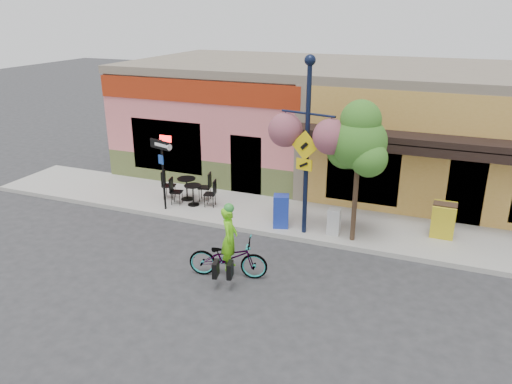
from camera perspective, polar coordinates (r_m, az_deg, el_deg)
ground at (r=14.58m, az=4.55°, el=-6.54°), size 90.00×90.00×0.00m
sidewalk at (r=16.29m, az=6.69°, el=-3.32°), size 24.00×3.00×0.15m
curb at (r=15.02m, az=5.19°, el=-5.40°), size 24.00×0.12×0.15m
building at (r=20.76m, az=11.05°, el=7.95°), size 18.20×8.20×4.50m
bicycle at (r=12.95m, az=-3.21°, el=-7.49°), size 2.16×1.17×1.08m
cyclist_rider at (r=12.79m, az=-3.03°, el=-6.32°), size 0.54×0.69×1.69m
lamp_post at (r=14.42m, az=5.83°, el=4.97°), size 1.78×1.00×5.26m
one_way_sign at (r=16.82m, az=-10.54°, el=1.91°), size 0.94×0.47×2.41m
cafe_set_left at (r=17.24m, az=-7.21°, el=-0.01°), size 1.71×1.10×0.95m
cafe_set_right at (r=17.77m, az=-7.93°, el=0.72°), size 1.88×1.24×1.03m
newspaper_box_blue at (r=15.43m, az=2.88°, el=-2.20°), size 0.57×0.53×1.04m
newspaper_box_grey at (r=15.16m, az=8.90°, el=-3.35°), size 0.38×0.35×0.80m
street_tree at (r=14.28m, az=11.47°, el=2.24°), size 2.06×2.06×4.18m
sandwich_board at (r=15.44m, az=20.56°, el=-3.39°), size 0.67×0.50×1.10m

